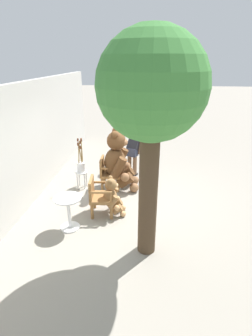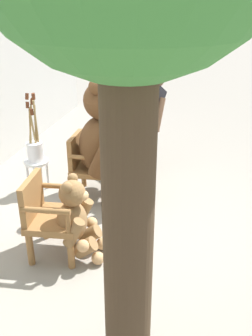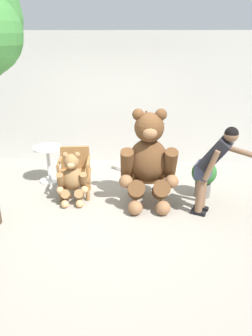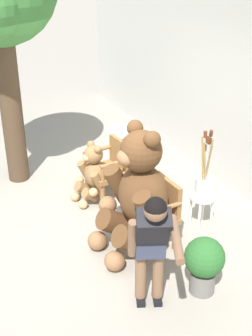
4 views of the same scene
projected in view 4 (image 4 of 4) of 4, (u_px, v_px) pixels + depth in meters
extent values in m
plane|color=gray|center=(91.00, 228.00, 6.22)|extent=(60.00, 60.00, 0.00)
cube|color=beige|center=(246.00, 101.00, 6.53)|extent=(10.00, 0.16, 2.80)
cube|color=olive|center=(107.00, 172.00, 6.76)|extent=(0.61, 0.57, 0.07)
cylinder|color=olive|center=(87.00, 182.00, 6.94)|extent=(0.07, 0.07, 0.37)
cylinder|color=olive|center=(103.00, 196.00, 6.59)|extent=(0.07, 0.07, 0.37)
cylinder|color=olive|center=(112.00, 175.00, 7.14)|extent=(0.07, 0.07, 0.37)
cylinder|color=olive|center=(128.00, 188.00, 6.79)|extent=(0.07, 0.07, 0.37)
cube|color=olive|center=(120.00, 153.00, 6.76)|extent=(0.52, 0.11, 0.42)
cylinder|color=olive|center=(98.00, 150.00, 6.83)|extent=(0.10, 0.48, 0.06)
cylinder|color=olive|center=(86.00, 160.00, 6.78)|extent=(0.05, 0.05, 0.22)
cylinder|color=olive|center=(116.00, 163.00, 6.46)|extent=(0.10, 0.48, 0.06)
cylinder|color=olive|center=(103.00, 174.00, 6.41)|extent=(0.05, 0.05, 0.22)
cube|color=olive|center=(151.00, 217.00, 5.74)|extent=(0.58, 0.54, 0.07)
cylinder|color=olive|center=(127.00, 227.00, 5.93)|extent=(0.07, 0.07, 0.37)
cylinder|color=olive|center=(146.00, 246.00, 5.57)|extent=(0.07, 0.07, 0.37)
cylinder|color=olive|center=(155.00, 218.00, 6.11)|extent=(0.07, 0.07, 0.37)
cylinder|color=olive|center=(175.00, 236.00, 5.75)|extent=(0.07, 0.07, 0.37)
cube|color=olive|center=(168.00, 195.00, 5.72)|extent=(0.52, 0.08, 0.42)
cylinder|color=olive|center=(141.00, 190.00, 5.81)|extent=(0.08, 0.48, 0.06)
cylinder|color=olive|center=(126.00, 202.00, 5.77)|extent=(0.05, 0.05, 0.22)
cylinder|color=olive|center=(163.00, 209.00, 5.43)|extent=(0.08, 0.48, 0.06)
cylinder|color=olive|center=(148.00, 222.00, 5.39)|extent=(0.05, 0.05, 0.22)
ellipsoid|color=brown|center=(143.00, 195.00, 5.53)|extent=(0.69, 0.59, 0.77)
sphere|color=brown|center=(141.00, 151.00, 5.24)|extent=(0.49, 0.49, 0.49)
ellipsoid|color=#8C603D|center=(125.00, 158.00, 5.17)|extent=(0.24, 0.19, 0.18)
sphere|color=black|center=(125.00, 157.00, 5.16)|extent=(0.07, 0.07, 0.07)
sphere|color=brown|center=(135.00, 128.00, 5.30)|extent=(0.19, 0.19, 0.19)
sphere|color=brown|center=(152.00, 140.00, 5.02)|extent=(0.19, 0.19, 0.19)
cylinder|color=brown|center=(119.00, 185.00, 5.75)|extent=(0.24, 0.43, 0.58)
sphere|color=#8C603D|center=(108.00, 205.00, 5.82)|extent=(0.23, 0.23, 0.23)
cylinder|color=brown|center=(150.00, 213.00, 5.20)|extent=(0.24, 0.43, 0.58)
sphere|color=#8C603D|center=(139.00, 236.00, 5.24)|extent=(0.23, 0.23, 0.23)
cylinder|color=brown|center=(114.00, 223.00, 5.76)|extent=(0.30, 0.49, 0.45)
sphere|color=#8C603D|center=(97.00, 241.00, 5.77)|extent=(0.24, 0.24, 0.24)
cylinder|color=brown|center=(131.00, 240.00, 5.45)|extent=(0.30, 0.49, 0.45)
sphere|color=#8C603D|center=(115.00, 261.00, 5.43)|extent=(0.24, 0.24, 0.24)
ellipsoid|color=olive|center=(96.00, 174.00, 6.69)|extent=(0.39, 0.34, 0.42)
sphere|color=olive|center=(94.00, 154.00, 6.53)|extent=(0.27, 0.27, 0.27)
ellipsoid|color=tan|center=(86.00, 158.00, 6.48)|extent=(0.14, 0.11, 0.10)
sphere|color=black|center=(86.00, 157.00, 6.48)|extent=(0.04, 0.04, 0.04)
sphere|color=olive|center=(91.00, 144.00, 6.56)|extent=(0.11, 0.11, 0.11)
sphere|color=olive|center=(98.00, 149.00, 6.41)|extent=(0.11, 0.11, 0.11)
cylinder|color=olive|center=(85.00, 170.00, 6.80)|extent=(0.14, 0.24, 0.32)
sphere|color=tan|center=(80.00, 180.00, 6.84)|extent=(0.13, 0.13, 0.13)
cylinder|color=olive|center=(98.00, 181.00, 6.51)|extent=(0.14, 0.24, 0.32)
sphere|color=tan|center=(93.00, 192.00, 6.53)|extent=(0.13, 0.13, 0.13)
cylinder|color=olive|center=(83.00, 188.00, 6.81)|extent=(0.18, 0.28, 0.25)
sphere|color=tan|center=(75.00, 197.00, 6.81)|extent=(0.13, 0.13, 0.13)
cylinder|color=olive|center=(90.00, 195.00, 6.64)|extent=(0.18, 0.28, 0.25)
sphere|color=tan|center=(83.00, 204.00, 6.62)|extent=(0.13, 0.13, 0.13)
cube|color=black|center=(140.00, 298.00, 5.02)|extent=(0.26, 0.18, 0.06)
cylinder|color=brown|center=(141.00, 265.00, 4.82)|extent=(0.12, 0.12, 0.82)
cube|color=black|center=(157.00, 297.00, 5.03)|extent=(0.26, 0.18, 0.06)
cylinder|color=brown|center=(158.00, 265.00, 4.83)|extent=(0.12, 0.12, 0.82)
cube|color=#33384C|center=(150.00, 243.00, 4.69)|extent=(0.32, 0.36, 0.24)
cube|color=black|center=(152.00, 228.00, 4.42)|extent=(0.56, 0.48, 0.56)
sphere|color=brown|center=(156.00, 210.00, 4.09)|extent=(0.21, 0.21, 0.21)
sphere|color=black|center=(156.00, 208.00, 4.08)|extent=(0.21, 0.21, 0.21)
cylinder|color=brown|center=(176.00, 239.00, 4.19)|extent=(0.55, 0.31, 0.17)
cylinder|color=brown|center=(132.00, 239.00, 4.47)|extent=(0.24, 0.17, 0.50)
cylinder|color=white|center=(202.00, 197.00, 6.08)|extent=(0.34, 0.34, 0.03)
cylinder|color=white|center=(212.00, 213.00, 6.14)|extent=(0.04, 0.04, 0.43)
cylinder|color=white|center=(203.00, 206.00, 6.30)|extent=(0.04, 0.04, 0.43)
cylinder|color=white|center=(199.00, 217.00, 6.06)|extent=(0.04, 0.04, 0.43)
cylinder|color=white|center=(191.00, 210.00, 6.22)|extent=(0.04, 0.04, 0.43)
cylinder|color=white|center=(203.00, 187.00, 6.01)|extent=(0.22, 0.22, 0.26)
cylinder|color=#997A47|center=(203.00, 166.00, 5.82)|extent=(0.10, 0.05, 0.77)
cylinder|color=#592D19|center=(205.00, 134.00, 5.63)|extent=(0.05, 0.05, 0.09)
cylinder|color=#997A47|center=(203.00, 171.00, 5.90)|extent=(0.06, 0.05, 0.57)
cylinder|color=#592D19|center=(205.00, 148.00, 5.75)|extent=(0.05, 0.05, 0.08)
cylinder|color=#997A47|center=(207.00, 167.00, 5.90)|extent=(0.13, 0.03, 0.65)
cylinder|color=#592D19|center=(210.00, 141.00, 5.73)|extent=(0.06, 0.05, 0.09)
cylinder|color=#997A47|center=(205.00, 168.00, 5.84)|extent=(0.07, 0.08, 0.70)
cylinder|color=#592D19|center=(207.00, 140.00, 5.66)|extent=(0.05, 0.05, 0.09)
cylinder|color=#997A47|center=(208.00, 164.00, 5.86)|extent=(0.16, 0.06, 0.75)
cylinder|color=#592D19|center=(211.00, 133.00, 5.67)|extent=(0.06, 0.05, 0.09)
cylinder|color=white|center=(123.00, 131.00, 7.35)|extent=(0.56, 0.56, 0.03)
cylinder|color=white|center=(123.00, 151.00, 7.52)|extent=(0.07, 0.07, 0.69)
cylinder|color=white|center=(123.00, 169.00, 7.67)|extent=(0.40, 0.40, 0.03)
cylinder|color=#473523|center=(11.00, 105.00, 6.88)|extent=(0.32, 0.32, 2.46)
cylinder|color=slate|center=(202.00, 281.00, 5.11)|extent=(0.28, 0.28, 0.26)
sphere|color=#286028|center=(205.00, 257.00, 4.95)|extent=(0.44, 0.44, 0.44)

